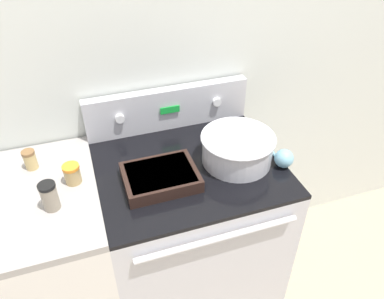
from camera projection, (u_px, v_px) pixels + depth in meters
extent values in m
cube|color=silver|center=(162.00, 54.00, 1.62)|extent=(8.00, 0.05, 2.50)
cube|color=#BCBCC1|center=(189.00, 238.00, 1.83)|extent=(0.76, 0.65, 0.90)
cube|color=black|center=(189.00, 166.00, 1.56)|extent=(0.76, 0.65, 0.02)
cylinder|color=silver|center=(219.00, 239.00, 1.34)|extent=(0.62, 0.02, 0.02)
cube|color=#BCBCC1|center=(168.00, 108.00, 1.72)|extent=(0.76, 0.05, 0.20)
cylinder|color=white|center=(120.00, 119.00, 1.63)|extent=(0.04, 0.02, 0.04)
cylinder|color=white|center=(217.00, 102.00, 1.75)|extent=(0.04, 0.02, 0.04)
cube|color=green|center=(170.00, 110.00, 1.69)|extent=(0.09, 0.01, 0.03)
cube|color=silver|center=(61.00, 272.00, 1.68)|extent=(0.46, 0.65, 0.90)
cube|color=gray|center=(35.00, 198.00, 1.40)|extent=(0.46, 0.65, 0.03)
cylinder|color=silver|center=(237.00, 149.00, 1.54)|extent=(0.29, 0.29, 0.12)
torus|color=silver|center=(238.00, 138.00, 1.50)|extent=(0.31, 0.31, 0.01)
cylinder|color=beige|center=(238.00, 140.00, 1.51)|extent=(0.27, 0.27, 0.02)
cube|color=black|center=(160.00, 177.00, 1.45)|extent=(0.28, 0.22, 0.05)
cube|color=#B2894C|center=(160.00, 175.00, 1.44)|extent=(0.25, 0.19, 0.03)
cylinder|color=#7AB2C6|center=(266.00, 145.00, 1.65)|extent=(0.01, 0.29, 0.01)
sphere|color=#7AB2C6|center=(284.00, 158.00, 1.52)|extent=(0.08, 0.08, 0.08)
cylinder|color=tan|center=(72.00, 175.00, 1.43)|extent=(0.06, 0.06, 0.07)
cylinder|color=orange|center=(70.00, 167.00, 1.40)|extent=(0.06, 0.06, 0.01)
cylinder|color=gray|center=(50.00, 198.00, 1.31)|extent=(0.06, 0.06, 0.10)
cylinder|color=black|center=(46.00, 186.00, 1.28)|extent=(0.06, 0.06, 0.01)
cylinder|color=tan|center=(30.00, 161.00, 1.49)|extent=(0.05, 0.05, 0.07)
cylinder|color=brown|center=(28.00, 153.00, 1.47)|extent=(0.05, 0.05, 0.01)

